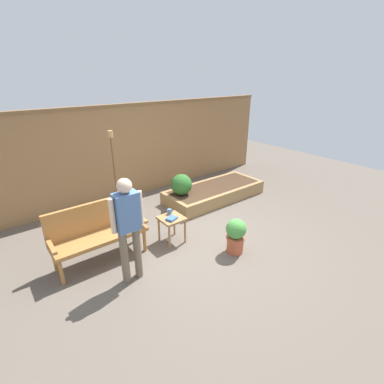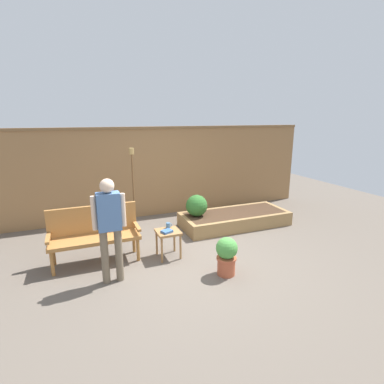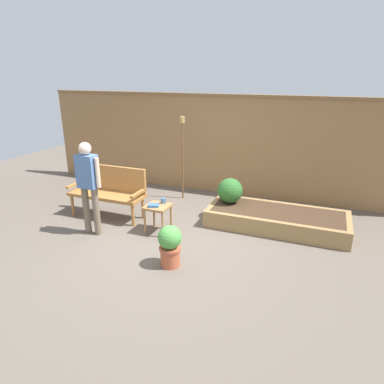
{
  "view_description": "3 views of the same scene",
  "coord_description": "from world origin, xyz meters",
  "px_view_note": "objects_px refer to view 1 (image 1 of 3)",
  "views": [
    {
      "loc": [
        -2.64,
        -3.33,
        2.78
      ],
      "look_at": [
        0.46,
        0.64,
        0.63
      ],
      "focal_mm": 26.23,
      "sensor_mm": 36.0,
      "label": 1
    },
    {
      "loc": [
        -1.67,
        -4.31,
        2.38
      ],
      "look_at": [
        0.42,
        0.93,
        0.94
      ],
      "focal_mm": 27.63,
      "sensor_mm": 36.0,
      "label": 2
    },
    {
      "loc": [
        2.2,
        -4.46,
        2.59
      ],
      "look_at": [
        0.1,
        0.81,
        0.59
      ],
      "focal_mm": 31.88,
      "sensor_mm": 36.0,
      "label": 3
    }
  ],
  "objects_px": {
    "tiki_torch": "(113,158)",
    "person_by_bench": "(128,222)",
    "cup_on_table": "(169,212)",
    "shrub_near_bench": "(181,185)",
    "garden_bench": "(97,228)",
    "potted_boxwood": "(236,235)",
    "book_on_table": "(172,219)",
    "side_table": "(172,222)"
  },
  "relations": [
    {
      "from": "cup_on_table",
      "to": "book_on_table",
      "type": "height_order",
      "value": "cup_on_table"
    },
    {
      "from": "book_on_table",
      "to": "potted_boxwood",
      "type": "relative_size",
      "value": 0.28
    },
    {
      "from": "book_on_table",
      "to": "cup_on_table",
      "type": "bearing_deg",
      "value": 45.27
    },
    {
      "from": "shrub_near_bench",
      "to": "potted_boxwood",
      "type": "bearing_deg",
      "value": -99.13
    },
    {
      "from": "book_on_table",
      "to": "garden_bench",
      "type": "bearing_deg",
      "value": 140.91
    },
    {
      "from": "book_on_table",
      "to": "potted_boxwood",
      "type": "xyz_separation_m",
      "value": [
        0.69,
        -0.84,
        -0.17
      ]
    },
    {
      "from": "cup_on_table",
      "to": "tiki_torch",
      "type": "distance_m",
      "value": 1.71
    },
    {
      "from": "book_on_table",
      "to": "shrub_near_bench",
      "type": "height_order",
      "value": "shrub_near_bench"
    },
    {
      "from": "book_on_table",
      "to": "shrub_near_bench",
      "type": "xyz_separation_m",
      "value": [
        1.0,
        1.1,
        0.03
      ]
    },
    {
      "from": "side_table",
      "to": "person_by_bench",
      "type": "bearing_deg",
      "value": -155.34
    },
    {
      "from": "side_table",
      "to": "cup_on_table",
      "type": "height_order",
      "value": "cup_on_table"
    },
    {
      "from": "side_table",
      "to": "book_on_table",
      "type": "height_order",
      "value": "book_on_table"
    },
    {
      "from": "person_by_bench",
      "to": "shrub_near_bench",
      "type": "bearing_deg",
      "value": 37.23
    },
    {
      "from": "garden_bench",
      "to": "cup_on_table",
      "type": "distance_m",
      "value": 1.24
    },
    {
      "from": "garden_bench",
      "to": "book_on_table",
      "type": "height_order",
      "value": "garden_bench"
    },
    {
      "from": "cup_on_table",
      "to": "tiki_torch",
      "type": "height_order",
      "value": "tiki_torch"
    },
    {
      "from": "side_table",
      "to": "shrub_near_bench",
      "type": "distance_m",
      "value": 1.42
    },
    {
      "from": "cup_on_table",
      "to": "potted_boxwood",
      "type": "bearing_deg",
      "value": -59.7
    },
    {
      "from": "tiki_torch",
      "to": "person_by_bench",
      "type": "relative_size",
      "value": 1.12
    },
    {
      "from": "garden_bench",
      "to": "shrub_near_bench",
      "type": "distance_m",
      "value": 2.26
    },
    {
      "from": "side_table",
      "to": "tiki_torch",
      "type": "distance_m",
      "value": 1.87
    },
    {
      "from": "cup_on_table",
      "to": "person_by_bench",
      "type": "bearing_deg",
      "value": -150.66
    },
    {
      "from": "tiki_torch",
      "to": "potted_boxwood",
      "type": "bearing_deg",
      "value": -70.66
    },
    {
      "from": "cup_on_table",
      "to": "shrub_near_bench",
      "type": "relative_size",
      "value": 0.24
    },
    {
      "from": "potted_boxwood",
      "to": "shrub_near_bench",
      "type": "distance_m",
      "value": 1.97
    },
    {
      "from": "tiki_torch",
      "to": "person_by_bench",
      "type": "bearing_deg",
      "value": -109.27
    },
    {
      "from": "potted_boxwood",
      "to": "person_by_bench",
      "type": "xyz_separation_m",
      "value": [
        -1.65,
        0.45,
        0.6
      ]
    },
    {
      "from": "garden_bench",
      "to": "shrub_near_bench",
      "type": "height_order",
      "value": "garden_bench"
    },
    {
      "from": "garden_bench",
      "to": "cup_on_table",
      "type": "height_order",
      "value": "garden_bench"
    },
    {
      "from": "side_table",
      "to": "potted_boxwood",
      "type": "bearing_deg",
      "value": -54.38
    },
    {
      "from": "shrub_near_bench",
      "to": "person_by_bench",
      "type": "height_order",
      "value": "person_by_bench"
    },
    {
      "from": "cup_on_table",
      "to": "tiki_torch",
      "type": "bearing_deg",
      "value": 101.01
    },
    {
      "from": "cup_on_table",
      "to": "shrub_near_bench",
      "type": "bearing_deg",
      "value": 44.59
    },
    {
      "from": "book_on_table",
      "to": "potted_boxwood",
      "type": "distance_m",
      "value": 1.1
    },
    {
      "from": "tiki_torch",
      "to": "garden_bench",
      "type": "bearing_deg",
      "value": -124.43
    },
    {
      "from": "side_table",
      "to": "shrub_near_bench",
      "type": "xyz_separation_m",
      "value": [
        0.96,
        1.03,
        0.13
      ]
    },
    {
      "from": "potted_boxwood",
      "to": "book_on_table",
      "type": "bearing_deg",
      "value": 129.34
    },
    {
      "from": "potted_boxwood",
      "to": "side_table",
      "type": "bearing_deg",
      "value": 125.62
    },
    {
      "from": "tiki_torch",
      "to": "person_by_bench",
      "type": "xyz_separation_m",
      "value": [
        -0.75,
        -2.13,
        -0.26
      ]
    },
    {
      "from": "cup_on_table",
      "to": "tiki_torch",
      "type": "relative_size",
      "value": 0.06
    },
    {
      "from": "shrub_near_bench",
      "to": "person_by_bench",
      "type": "xyz_separation_m",
      "value": [
        -1.96,
        -1.49,
        0.4
      ]
    },
    {
      "from": "tiki_torch",
      "to": "shrub_near_bench",
      "type": "bearing_deg",
      "value": -27.77
    }
  ]
}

